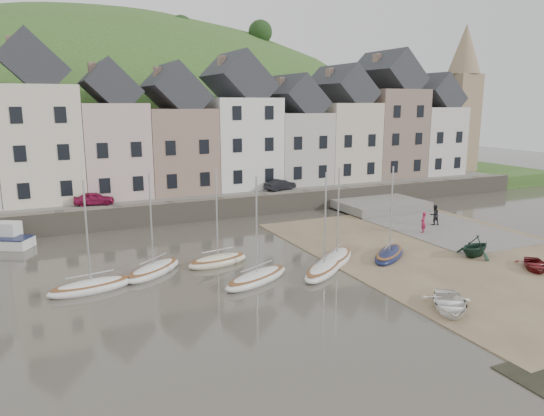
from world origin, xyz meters
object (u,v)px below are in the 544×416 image
car_right (280,185)px  sailboat_0 (91,286)px  person_red (423,222)px  rowboat_white (450,303)px  rowboat_red (535,265)px  person_dark (434,215)px  car_left (94,198)px  rowboat_green (475,246)px

car_right → sailboat_0: bearing=114.0°
person_red → car_right: car_right is taller
rowboat_white → car_right: (3.63, 26.69, 1.73)m
rowboat_red → car_right: 24.90m
sailboat_0 → rowboat_red: bearing=-17.4°
person_dark → sailboat_0: bearing=17.4°
rowboat_white → person_dark: 18.08m
sailboat_0 → rowboat_white: sailboat_0 is taller
sailboat_0 → person_dark: size_ratio=3.78×
person_red → car_left: car_left is taller
person_dark → car_left: car_left is taller
rowboat_red → person_dark: person_dark is taller
rowboat_green → person_dark: (3.64, 7.80, 0.18)m
rowboat_red → car_right: (-5.67, 24.18, 1.80)m
car_left → rowboat_green: bearing=-124.0°
rowboat_green → car_right: bearing=-178.8°
rowboat_red → rowboat_green: bearing=151.6°
rowboat_white → car_left: bearing=152.5°
sailboat_0 → rowboat_red: (25.01, -7.82, 0.09)m
rowboat_white → rowboat_red: bearing=50.4°
rowboat_red → person_red: (-0.25, 9.74, 0.57)m
person_dark → person_red: bearing=41.7°
rowboat_red → car_left: size_ratio=0.87×
rowboat_red → rowboat_white: bearing=-123.7°
rowboat_white → person_red: 15.24m
rowboat_red → car_right: car_right is taller
rowboat_green → car_right: 21.16m
car_right → rowboat_red: bearing=177.0°
rowboat_green → person_red: person_red is taller
rowboat_white → person_dark: (11.63, 13.84, 0.54)m
rowboat_white → rowboat_green: (7.99, 6.04, 0.36)m
rowboat_white → rowboat_red: size_ratio=1.22×
rowboat_green → person_red: 6.30m
rowboat_green → car_left: (-21.74, 20.66, 1.38)m
rowboat_green → rowboat_red: 3.78m
sailboat_0 → rowboat_red: size_ratio=2.23×
rowboat_white → person_red: size_ratio=2.13×
rowboat_red → person_dark: size_ratio=1.69×
rowboat_white → person_dark: person_dark is taller
sailboat_0 → person_red: sailboat_0 is taller
person_red → sailboat_0: bearing=-27.3°
rowboat_red → person_red: bearing=132.7°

